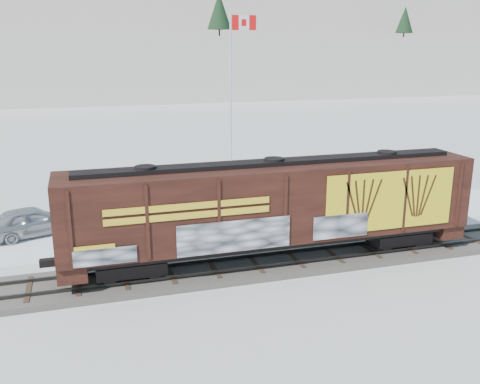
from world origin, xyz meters
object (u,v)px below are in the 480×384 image
object	(u,v)px
hopper_railcar	(274,205)
car_silver	(32,221)
car_white	(312,205)
flagpole	(232,126)
car_dark	(345,205)

from	to	relation	value
hopper_railcar	car_silver	distance (m)	13.86
car_white	flagpole	bearing A→B (deg)	-4.92
car_white	car_dark	size ratio (longest dim) A/B	0.84
hopper_railcar	car_silver	xyz separation A→B (m)	(-11.24, 7.80, -2.19)
hopper_railcar	flagpole	size ratio (longest dim) A/B	1.56
flagpole	car_white	xyz separation A→B (m)	(2.75, -8.05, -3.91)
flagpole	car_silver	distance (m)	15.47
hopper_railcar	flagpole	bearing A→B (deg)	81.44
hopper_railcar	car_white	world-z (taller)	hopper_railcar
car_white	car_silver	bearing A→B (deg)	61.40
hopper_railcar	car_silver	world-z (taller)	hopper_railcar
car_dark	car_silver	bearing A→B (deg)	64.48
hopper_railcar	car_silver	bearing A→B (deg)	145.27
hopper_railcar	car_dark	bearing A→B (deg)	40.51
hopper_railcar	car_white	distance (m)	8.43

